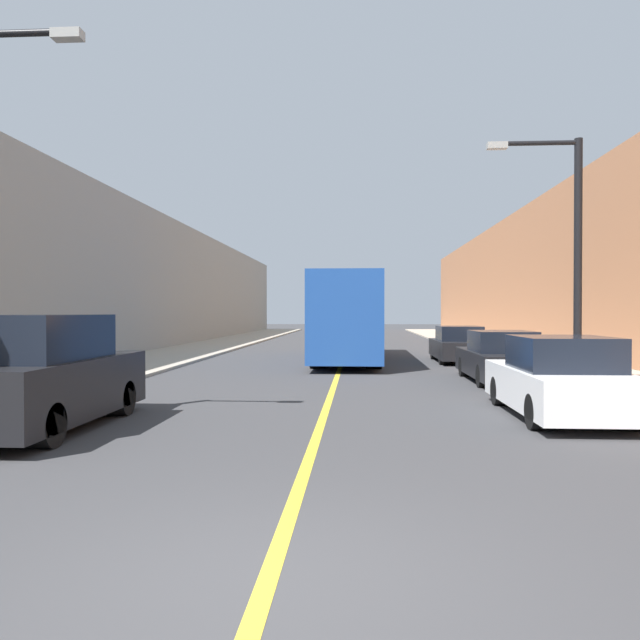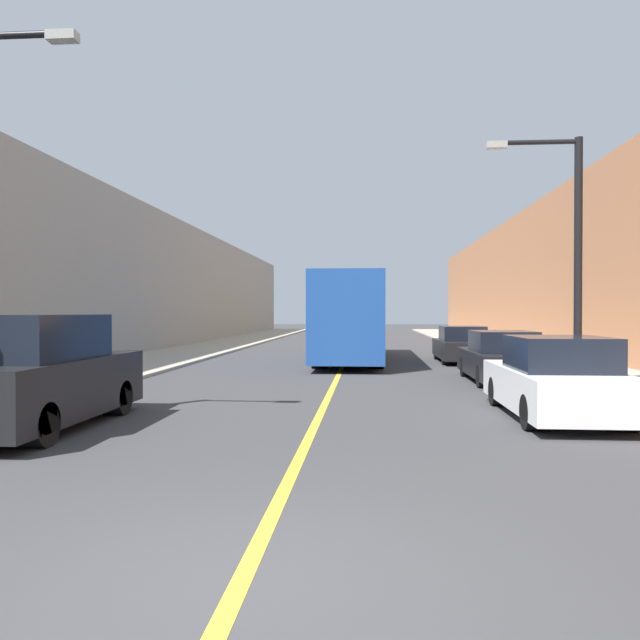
% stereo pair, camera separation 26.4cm
% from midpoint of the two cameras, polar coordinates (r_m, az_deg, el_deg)
% --- Properties ---
extents(ground_plane, '(200.00, 200.00, 0.00)m').
position_cam_midpoint_polar(ground_plane, '(5.05, -6.55, -22.86)').
color(ground_plane, '#38383A').
extents(sidewalk_left, '(3.99, 72.00, 0.10)m').
position_cam_midpoint_polar(sidewalk_left, '(35.68, -10.47, -2.45)').
color(sidewalk_left, '#A89E8C').
rests_on(sidewalk_left, ground).
extents(sidewalk_right, '(3.99, 72.00, 0.10)m').
position_cam_midpoint_polar(sidewalk_right, '(35.31, 15.08, -2.49)').
color(sidewalk_right, '#A89E8C').
rests_on(sidewalk_right, ground).
extents(building_row_left, '(4.00, 72.00, 7.33)m').
position_cam_midpoint_polar(building_row_left, '(36.83, -16.53, 3.26)').
color(building_row_left, gray).
rests_on(building_row_left, ground).
extents(building_row_right, '(4.00, 72.00, 7.92)m').
position_cam_midpoint_polar(building_row_right, '(36.32, 21.30, 3.74)').
color(building_row_right, '#B2724C').
rests_on(building_row_right, ground).
extents(road_center_line, '(0.16, 72.00, 0.01)m').
position_cam_midpoint_polar(road_center_line, '(34.62, 2.24, -2.61)').
color(road_center_line, gold).
rests_on(road_center_line, ground).
extents(bus, '(2.56, 11.59, 3.43)m').
position_cam_midpoint_polar(bus, '(25.81, 2.26, 0.29)').
color(bus, '#1E4793').
rests_on(bus, ground).
extents(parked_suv_left, '(1.94, 4.73, 1.97)m').
position_cam_midpoint_polar(parked_suv_left, '(11.78, -24.72, -4.74)').
color(parked_suv_left, black).
rests_on(parked_suv_left, ground).
extents(car_right_near, '(1.90, 4.57, 1.56)m').
position_cam_midpoint_polar(car_right_near, '(12.83, 20.52, -5.22)').
color(car_right_near, silver).
rests_on(car_right_near, ground).
extents(car_right_mid, '(1.83, 4.72, 1.48)m').
position_cam_midpoint_polar(car_right_mid, '(18.72, 15.78, -3.43)').
color(car_right_mid, black).
rests_on(car_right_mid, ground).
extents(car_right_far, '(1.86, 4.54, 1.46)m').
position_cam_midpoint_polar(car_right_far, '(25.76, 12.25, -2.31)').
color(car_right_far, black).
rests_on(car_right_far, ground).
extents(street_lamp_right, '(2.35, 0.24, 6.25)m').
position_cam_midpoint_polar(street_lamp_right, '(16.82, 21.37, 6.45)').
color(street_lamp_right, black).
rests_on(street_lamp_right, sidewalk_right).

